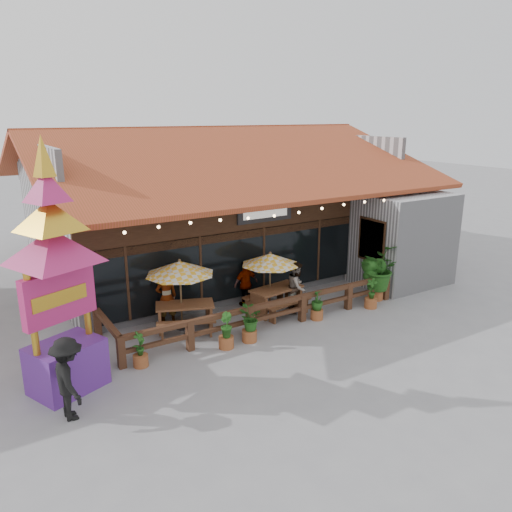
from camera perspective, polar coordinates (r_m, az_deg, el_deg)
ground at (r=17.27m, az=5.60°, el=-6.48°), size 100.00×100.00×0.00m
restaurant_building at (r=22.14m, az=-4.09°, el=4.54°), size 15.50×14.73×6.09m
patio_railing at (r=15.65m, az=-0.37°, el=-6.40°), size 10.00×2.60×0.92m
umbrella_left at (r=15.49m, az=-8.71°, el=-1.38°), size 2.37×2.37×2.30m
umbrella_right at (r=16.78m, az=1.63°, el=-0.39°), size 2.31×2.31×2.12m
picnic_table_left at (r=15.87m, az=-8.10°, el=-6.38°), size 2.22×2.08×0.86m
picnic_table_right at (r=17.09m, az=2.36°, el=-4.54°), size 2.02×1.81×0.87m
thai_sign_tower at (r=12.33m, az=-22.10°, el=0.30°), size 3.19×3.19×6.60m
tropical_plant at (r=18.54m, az=13.69°, el=-1.44°), size 1.92×1.96×2.05m
diner_a at (r=16.19m, az=-10.19°, el=-4.66°), size 0.71×0.50×1.88m
diner_b at (r=17.11m, az=4.70°, el=-3.54°), size 1.08×1.05×1.75m
diner_c at (r=17.58m, az=-1.18°, el=-3.15°), size 0.98×0.46×1.63m
pedestrian at (r=12.00m, az=-20.65°, el=-13.00°), size 0.79×1.28×1.92m
planter_a at (r=13.95m, az=-13.11°, el=-10.62°), size 0.43×0.41×1.01m
planter_b at (r=14.59m, az=-3.44°, el=-8.69°), size 0.44×0.44×1.08m
planter_c at (r=14.92m, az=-0.76°, el=-7.56°), size 0.88×0.88×1.10m
planter_d at (r=16.62m, az=7.00°, el=-5.60°), size 0.51×0.51×1.03m
planter_e at (r=17.93m, az=13.02°, el=-4.42°), size 0.44×0.45×1.08m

